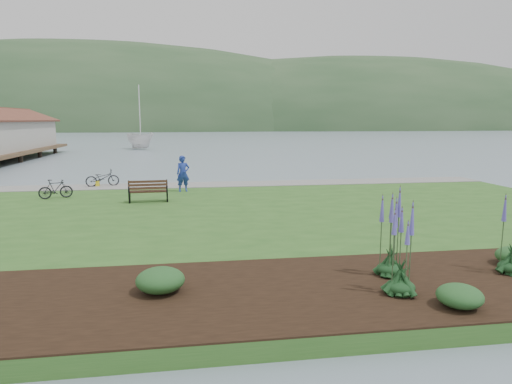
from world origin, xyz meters
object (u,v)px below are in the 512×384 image
bicycle_a (102,178)px  sailboat (141,149)px  park_bench (148,191)px  person (183,171)px

bicycle_a → sailboat: sailboat is taller
park_bench → bicycle_a: 6.22m
park_bench → person: (1.55, 2.94, 0.57)m
person → sailboat: bearing=86.2°
person → sailboat: size_ratio=0.08×
bicycle_a → person: bearing=-135.9°
person → bicycle_a: size_ratio=1.21×
person → bicycle_a: (-4.48, 2.55, -0.62)m
bicycle_a → sailboat: bearing=-14.1°
park_bench → bicycle_a: park_bench is taller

